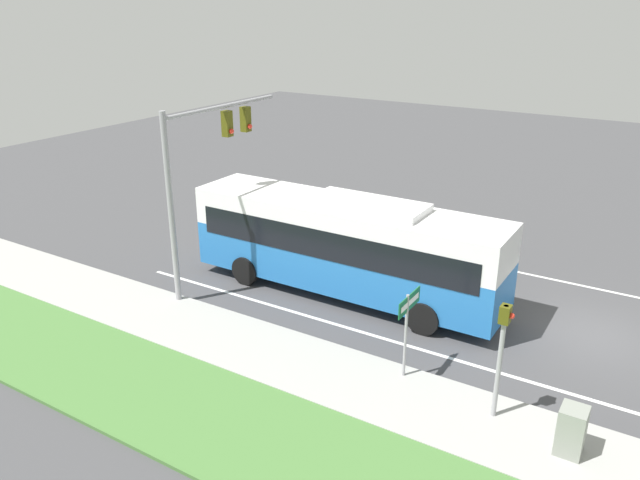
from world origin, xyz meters
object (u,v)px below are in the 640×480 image
Objects in this scene: pedestrian_signal at (502,344)px; bus at (345,242)px; signal_gantry at (204,160)px; street_sign at (408,319)px; utility_cabinet at (571,431)px.

bus is at bearing 57.61° from pedestrian_signal.
bus is at bearing -68.11° from signal_gantry.
utility_cabinet is at bearing -101.99° from street_sign.
bus is 4.37× the size of street_sign.
street_sign is 4.71m from utility_cabinet.
street_sign is (-1.86, -8.51, -2.82)m from signal_gantry.
pedestrian_signal is at bearing -122.39° from bus.
bus is at bearing 47.31° from street_sign.
street_sign reaches higher than utility_cabinet.
street_sign is (-3.68, -3.99, -0.15)m from bus.
pedestrian_signal is at bearing -101.19° from street_sign.
bus is at bearing 61.33° from utility_cabinet.
pedestrian_signal reaches higher than street_sign.
street_sign is at bearing 78.01° from utility_cabinet.
utility_cabinet is (-0.43, -1.84, -1.43)m from pedestrian_signal.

